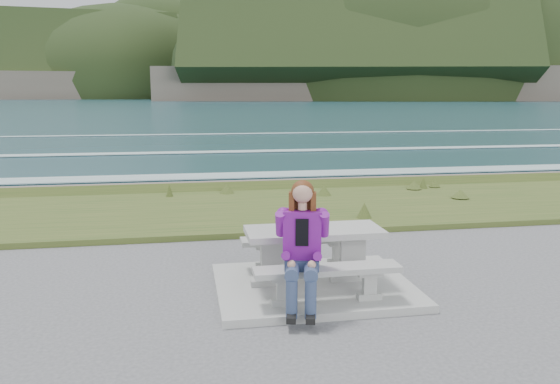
{
  "coord_description": "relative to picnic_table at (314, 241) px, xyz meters",
  "views": [
    {
      "loc": [
        -1.65,
        -6.82,
        2.62
      ],
      "look_at": [
        -0.25,
        1.2,
        1.13
      ],
      "focal_mm": 35.0,
      "sensor_mm": 36.0,
      "label": 1
    }
  ],
  "objects": [
    {
      "name": "concrete_slab",
      "position": [
        -0.0,
        0.0,
        -0.63
      ],
      "size": [
        2.6,
        2.1,
        0.1
      ],
      "primitive_type": "cube",
      "color": "#A4A49F",
      "rests_on": "ground"
    },
    {
      "name": "picnic_table",
      "position": [
        0.0,
        0.0,
        0.0
      ],
      "size": [
        1.8,
        0.75,
        0.75
      ],
      "color": "#A4A49F",
      "rests_on": "concrete_slab"
    },
    {
      "name": "bench_landward",
      "position": [
        0.0,
        -0.7,
        -0.23
      ],
      "size": [
        1.8,
        0.35,
        0.45
      ],
      "color": "#A4A49F",
      "rests_on": "concrete_slab"
    },
    {
      "name": "bench_seaward",
      "position": [
        0.0,
        0.7,
        -0.23
      ],
      "size": [
        1.8,
        0.35,
        0.45
      ],
      "color": "#A4A49F",
      "rests_on": "concrete_slab"
    },
    {
      "name": "grass_verge",
      "position": [
        -0.0,
        5.0,
        -0.68
      ],
      "size": [
        160.0,
        4.5,
        0.22
      ],
      "primitive_type": "cube",
      "color": "#2F4A1B",
      "rests_on": "ground"
    },
    {
      "name": "shore_drop",
      "position": [
        -0.0,
        7.9,
        -0.68
      ],
      "size": [
        160.0,
        0.8,
        2.2
      ],
      "primitive_type": "cube",
      "color": "#67594D",
      "rests_on": "ground"
    },
    {
      "name": "ocean",
      "position": [
        -0.0,
        25.09,
        -2.42
      ],
      "size": [
        1600.0,
        1600.0,
        0.09
      ],
      "color": "#1B414D",
      "rests_on": "ground"
    },
    {
      "name": "headland_range",
      "position": [
        190.44,
        398.44,
        9.22
      ],
      "size": [
        729.83,
        363.95,
        181.6
      ],
      "color": "#67594D",
      "rests_on": "ground"
    },
    {
      "name": "seated_woman",
      "position": [
        -0.35,
        -0.84,
        -0.03
      ],
      "size": [
        0.59,
        0.85,
        1.52
      ],
      "rotation": [
        0.0,
        0.0,
        -0.23
      ],
      "color": "navy",
      "rests_on": "concrete_slab"
    }
  ]
}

